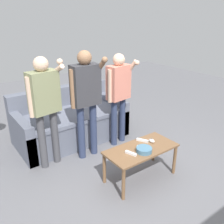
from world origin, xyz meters
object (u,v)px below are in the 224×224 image
at_px(game_remote_wand_far, 131,153).
at_px(snack_bowl, 144,150).
at_px(coffee_table, 141,152).
at_px(couch, 70,122).
at_px(player_right, 119,89).
at_px(player_left, 45,100).
at_px(game_remote_wand_spare, 143,147).
at_px(game_remote_wand_near, 142,140).
at_px(game_remote_nunchuk, 152,141).
at_px(player_center, 86,93).

bearing_deg(game_remote_wand_far, snack_bowl, -17.35).
bearing_deg(coffee_table, couch, 98.16).
distance_m(couch, game_remote_wand_far, 1.62).
relative_size(coffee_table, player_right, 0.64).
bearing_deg(couch, player_left, -137.47).
relative_size(game_remote_wand_far, game_remote_wand_spare, 1.08).
bearing_deg(game_remote_wand_near, player_left, 137.57).
height_order(coffee_table, snack_bowl, snack_bowl).
relative_size(player_right, game_remote_wand_near, 9.35).
xyz_separation_m(snack_bowl, game_remote_nunchuk, (0.25, 0.12, -0.01)).
distance_m(snack_bowl, player_left, 1.46).
bearing_deg(player_center, game_remote_wand_spare, -71.96).
bearing_deg(couch, snack_bowl, -83.44).
distance_m(snack_bowl, game_remote_wand_spare, 0.11).
distance_m(couch, game_remote_wand_near, 1.51).
xyz_separation_m(couch, game_remote_wand_near, (0.36, -1.45, 0.16)).
xyz_separation_m(coffee_table, game_remote_nunchuk, (0.22, 0.03, 0.09)).
bearing_deg(snack_bowl, couch, 96.56).
relative_size(coffee_table, snack_bowl, 4.81).
bearing_deg(player_right, player_left, 177.10).
height_order(player_left, player_right, player_left).
height_order(snack_bowl, player_center, player_center).
xyz_separation_m(game_remote_wand_far, game_remote_wand_spare, (0.23, 0.03, 0.00)).
relative_size(snack_bowl, game_remote_nunchuk, 2.27).
bearing_deg(player_center, player_right, 4.66).
xyz_separation_m(coffee_table, player_left, (-0.84, 1.02, 0.60)).
xyz_separation_m(player_center, game_remote_wand_spare, (0.30, -0.91, -0.55)).
xyz_separation_m(couch, player_right, (0.59, -0.62, 0.64)).
relative_size(player_center, game_remote_wand_far, 10.28).
height_order(player_right, game_remote_wand_spare, player_right).
height_order(couch, game_remote_wand_far, couch).
bearing_deg(coffee_table, game_remote_nunchuk, 8.09).
relative_size(couch, game_remote_wand_far, 11.67).
bearing_deg(snack_bowl, player_right, 69.39).
bearing_deg(player_left, coffee_table, -50.42).
relative_size(couch, game_remote_nunchuk, 20.87).
bearing_deg(player_center, game_remote_wand_near, -62.64).
xyz_separation_m(couch, player_center, (-0.04, -0.67, 0.71)).
xyz_separation_m(coffee_table, player_center, (-0.27, 0.90, 0.63)).
distance_m(game_remote_wand_near, game_remote_wand_spare, 0.17).
height_order(coffee_table, game_remote_nunchuk, game_remote_nunchuk).
bearing_deg(couch, player_center, -93.55).
xyz_separation_m(game_remote_nunchuk, player_right, (0.14, 0.92, 0.47)).
distance_m(player_center, player_right, 0.63).
height_order(game_remote_wand_near, game_remote_wand_spare, same).
relative_size(game_remote_nunchuk, player_center, 0.05).
bearing_deg(game_remote_nunchuk, player_left, 137.04).
distance_m(snack_bowl, game_remote_wand_far, 0.18).
distance_m(player_left, game_remote_wand_far, 1.33).
bearing_deg(game_remote_wand_far, player_left, 121.02).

